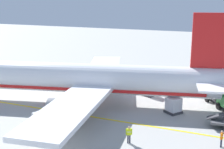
% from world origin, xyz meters
% --- Properties ---
extents(airliner_foreground, '(34.36, 41.25, 11.90)m').
position_xyz_m(airliner_foreground, '(28.14, 23.21, 3.39)').
color(airliner_foreground, white).
rests_on(airliner_foreground, ground).
extents(service_truck_fuel, '(6.37, 5.18, 2.40)m').
position_xyz_m(service_truck_fuel, '(34.93, 6.40, 1.40)').
color(service_truck_fuel, '#338C3F').
rests_on(service_truck_fuel, ground).
extents(cargo_container_near, '(2.04, 2.04, 1.96)m').
position_xyz_m(cargo_container_near, '(34.94, 15.83, 0.93)').
color(cargo_container_near, '#333338').
rests_on(cargo_container_near, ground).
extents(cargo_container_mid, '(2.24, 2.24, 1.92)m').
position_xyz_m(cargo_container_mid, '(19.60, 23.19, 0.90)').
color(cargo_container_mid, '#333338').
rests_on(cargo_container_mid, ground).
extents(cargo_container_far, '(2.34, 2.34, 2.04)m').
position_xyz_m(cargo_container_far, '(29.48, 11.27, 0.97)').
color(cargo_container_far, '#333338').
rests_on(cargo_container_far, ground).
extents(crew_marshaller, '(0.41, 0.57, 1.73)m').
position_xyz_m(crew_marshaller, '(19.90, 13.57, 1.02)').
color(crew_marshaller, '#191E33').
rests_on(crew_marshaller, ground).
extents(crew_loader_left, '(0.63, 0.26, 1.65)m').
position_xyz_m(crew_loader_left, '(22.49, 5.33, 0.97)').
color(crew_loader_left, '#191E33').
rests_on(crew_loader_left, ground).
extents(apron_guide_line, '(0.30, 60.00, 0.01)m').
position_xyz_m(apron_guide_line, '(24.57, 18.76, 0.01)').
color(apron_guide_line, yellow).
rests_on(apron_guide_line, ground).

